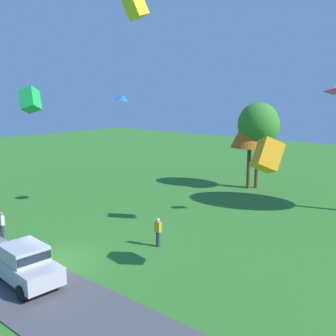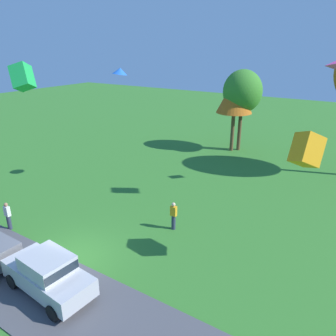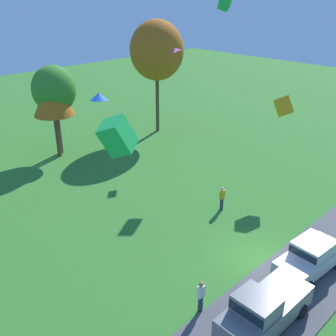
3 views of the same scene
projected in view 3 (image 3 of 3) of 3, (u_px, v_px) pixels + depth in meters
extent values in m
plane|color=#337528|center=(260.00, 261.00, 21.99)|extent=(120.00, 120.00, 0.00)
cube|color=#4C4C51|center=(300.00, 282.00, 20.37)|extent=(36.00, 4.40, 0.06)
cube|color=slate|center=(265.00, 311.00, 17.37)|extent=(5.03, 1.99, 1.00)
cube|color=slate|center=(256.00, 305.00, 16.49)|extent=(1.53, 1.79, 0.80)
cube|color=#19232D|center=(256.00, 305.00, 16.49)|extent=(1.56, 1.75, 0.44)
cylinder|color=black|center=(224.00, 328.00, 17.11)|extent=(0.68, 0.25, 0.68)
cylinder|color=black|center=(302.00, 311.00, 18.04)|extent=(0.68, 0.25, 0.68)
cylinder|color=black|center=(268.00, 291.00, 19.23)|extent=(0.68, 0.25, 0.68)
cube|color=#B7B7BC|center=(310.00, 259.00, 20.81)|extent=(4.53, 2.13, 0.80)
cube|color=#B7B7BC|center=(313.00, 247.00, 20.56)|extent=(2.12, 1.79, 0.70)
cube|color=#19232D|center=(313.00, 247.00, 20.56)|extent=(2.16, 1.76, 0.38)
cylinder|color=black|center=(308.00, 286.00, 19.51)|extent=(0.70, 0.29, 0.68)
cylinder|color=black|center=(279.00, 269.00, 20.71)|extent=(0.70, 0.29, 0.68)
cylinder|color=black|center=(310.00, 247.00, 22.45)|extent=(0.70, 0.29, 0.68)
cylinder|color=#2D334C|center=(200.00, 304.00, 18.39)|extent=(0.24, 0.24, 0.88)
cube|color=white|center=(201.00, 291.00, 18.08)|extent=(0.36, 0.22, 0.60)
sphere|color=#9E7051|center=(201.00, 284.00, 17.91)|extent=(0.22, 0.22, 0.22)
cylinder|color=#2D334C|center=(222.00, 204.00, 26.88)|extent=(0.24, 0.24, 0.88)
cube|color=orange|center=(222.00, 194.00, 26.57)|extent=(0.36, 0.22, 0.60)
sphere|color=beige|center=(223.00, 189.00, 26.39)|extent=(0.22, 0.22, 0.22)
cylinder|color=brown|center=(57.00, 136.00, 34.85)|extent=(0.36, 0.36, 3.88)
cone|color=#B25B19|center=(52.00, 95.00, 33.30)|extent=(3.49, 3.49, 3.49)
cylinder|color=brown|center=(59.00, 131.00, 35.49)|extent=(0.36, 0.36, 4.21)
ellipsoid|color=#387F28|center=(54.00, 89.00, 33.89)|extent=(3.79, 3.79, 4.16)
cylinder|color=brown|center=(157.00, 104.00, 40.71)|extent=(0.36, 0.36, 5.91)
ellipsoid|color=#B25B19|center=(157.00, 50.00, 38.47)|extent=(5.32, 5.32, 5.85)
cube|color=green|center=(118.00, 136.00, 16.26)|extent=(1.80, 1.59, 1.89)
cube|color=orange|center=(283.00, 106.00, 28.68)|extent=(1.35, 1.78, 1.77)
cube|color=green|center=(225.00, 1.00, 32.11)|extent=(1.38, 1.47, 1.62)
cone|color=blue|center=(99.00, 97.00, 21.71)|extent=(1.50, 1.50, 0.57)
pyramid|color=#EA4C9E|center=(175.00, 50.00, 33.87)|extent=(1.31, 1.20, 0.65)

